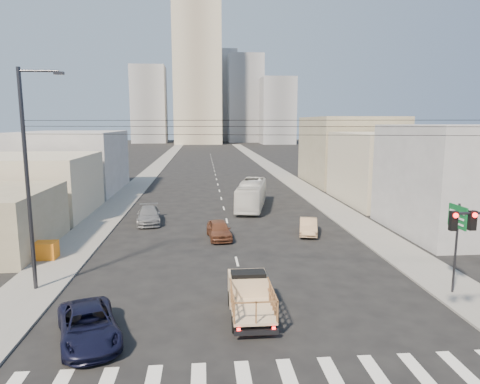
{
  "coord_description": "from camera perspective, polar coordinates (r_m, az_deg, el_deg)",
  "views": [
    {
      "loc": [
        -2.17,
        -19.4,
        9.2
      ],
      "look_at": [
        0.85,
        15.38,
        3.5
      ],
      "focal_mm": 32.0,
      "sensor_mm": 36.0,
      "label": 1
    }
  ],
  "objects": [
    {
      "name": "high_rise_tower",
      "position": [
        190.55,
        -5.69,
        15.5
      ],
      "size": [
        20.0,
        20.0,
        60.0
      ],
      "primitive_type": "cube",
      "color": "tan",
      "rests_on": "ground"
    },
    {
      "name": "ground",
      "position": [
        21.58,
        1.33,
        -15.97
      ],
      "size": [
        420.0,
        420.0,
        0.0
      ],
      "primitive_type": "plane",
      "color": "black",
      "rests_on": "ground"
    },
    {
      "name": "midrise_east",
      "position": [
        187.25,
        5.02,
        10.71
      ],
      "size": [
        14.0,
        14.0,
        28.0
      ],
      "primitive_type": "cube",
      "color": "gray",
      "rests_on": "ground"
    },
    {
      "name": "flatbed_pickup",
      "position": [
        20.99,
        1.35,
        -13.44
      ],
      "size": [
        1.95,
        4.41,
        1.9
      ],
      "color": "#CCAE89",
      "rests_on": "ground"
    },
    {
      "name": "sidewalk_left",
      "position": [
        90.37,
        -11.04,
        3.3
      ],
      "size": [
        3.5,
        180.0,
        0.12
      ],
      "primitive_type": "cube",
      "color": "slate",
      "rests_on": "ground"
    },
    {
      "name": "bldg_left_mid",
      "position": [
        46.96,
        -25.92,
        0.75
      ],
      "size": [
        11.0,
        12.0,
        6.0
      ],
      "primitive_type": "cube",
      "color": "#C2B69C",
      "rests_on": "ground"
    },
    {
      "name": "overhead_wires",
      "position": [
        21.01,
        0.98,
        8.64
      ],
      "size": [
        23.01,
        5.02,
        0.72
      ],
      "color": "black",
      "rests_on": "ground"
    },
    {
      "name": "midrise_back",
      "position": [
        219.92,
        -2.9,
        12.6
      ],
      "size": [
        18.0,
        18.0,
        44.0
      ],
      "primitive_type": "cube",
      "color": "#959598",
      "rests_on": "ground"
    },
    {
      "name": "bldg_left_far",
      "position": [
        61.14,
        -21.46,
        3.75
      ],
      "size": [
        12.0,
        16.0,
        8.0
      ],
      "primitive_type": "cube",
      "color": "#959598",
      "rests_on": "ground"
    },
    {
      "name": "midrise_nw",
      "position": [
        200.97,
        -12.01,
        11.3
      ],
      "size": [
        15.0,
        15.0,
        34.0
      ],
      "primitive_type": "cube",
      "color": "gray",
      "rests_on": "ground"
    },
    {
      "name": "sedan_tan",
      "position": [
        36.06,
        9.1,
        -4.54
      ],
      "size": [
        2.29,
        4.23,
        1.32
      ],
      "primitive_type": "imported",
      "rotation": [
        0.0,
        0.0,
        -0.23
      ],
      "color": "tan",
      "rests_on": "ground"
    },
    {
      "name": "bldg_right_near",
      "position": [
        39.82,
        27.21,
        1.46
      ],
      "size": [
        10.0,
        12.0,
        9.0
      ],
      "primitive_type": "cube",
      "color": "#959598",
      "rests_on": "ground"
    },
    {
      "name": "navy_pickup",
      "position": [
        20.05,
        -19.57,
        -16.39
      ],
      "size": [
        3.85,
        5.48,
        1.39
      ],
      "primitive_type": "imported",
      "rotation": [
        0.0,
        0.0,
        0.34
      ],
      "color": "black",
      "rests_on": "ground"
    },
    {
      "name": "city_bus",
      "position": [
        46.36,
        1.55,
        -0.33
      ],
      "size": [
        4.59,
        10.85,
        2.94
      ],
      "primitive_type": "imported",
      "rotation": [
        0.0,
        0.0,
        -0.21
      ],
      "color": "silver",
      "rests_on": "ground"
    },
    {
      "name": "bldg_right_mid",
      "position": [
        52.38,
        19.53,
        3.04
      ],
      "size": [
        11.0,
        14.0,
        8.0
      ],
      "primitive_type": "cube",
      "color": "#C2B69C",
      "rests_on": "ground"
    },
    {
      "name": "sedan_brown",
      "position": [
        34.33,
        -2.82,
        -5.02
      ],
      "size": [
        2.15,
        4.44,
        1.46
      ],
      "primitive_type": "imported",
      "rotation": [
        0.0,
        0.0,
        0.1
      ],
      "color": "brown",
      "rests_on": "ground"
    },
    {
      "name": "sedan_grey",
      "position": [
        40.33,
        -12.08,
        -3.05
      ],
      "size": [
        2.61,
        5.28,
        1.48
      ],
      "primitive_type": "imported",
      "rotation": [
        0.0,
        0.0,
        0.11
      ],
      "color": "slate",
      "rests_on": "ground"
    },
    {
      "name": "crate_stack",
      "position": [
        31.92,
        -24.79,
        -7.07
      ],
      "size": [
        1.8,
        1.2,
        1.14
      ],
      "color": "orange",
      "rests_on": "sidewalk_left"
    },
    {
      "name": "sidewalk_right",
      "position": [
        90.94,
        3.87,
        3.48
      ],
      "size": [
        3.5,
        180.0,
        0.12
      ],
      "primitive_type": "cube",
      "color": "slate",
      "rests_on": "ground"
    },
    {
      "name": "green_sign",
      "position": [
        25.38,
        26.95,
        -4.17
      ],
      "size": [
        0.18,
        1.6,
        5.0
      ],
      "color": "#2D2D33",
      "rests_on": "ground"
    },
    {
      "name": "lane_dashes",
      "position": [
        73.01,
        -3.22,
        2.02
      ],
      "size": [
        0.15,
        104.0,
        0.01
      ],
      "color": "silver",
      "rests_on": "ground"
    },
    {
      "name": "bldg_right_far",
      "position": [
        67.29,
        14.35,
        5.41
      ],
      "size": [
        12.0,
        16.0,
        10.0
      ],
      "primitive_type": "cube",
      "color": "gray",
      "rests_on": "ground"
    },
    {
      "name": "streetlamp_left",
      "position": [
        25.3,
        -26.33,
        2.04
      ],
      "size": [
        2.36,
        0.25,
        12.0
      ],
      "color": "#2D2D33",
      "rests_on": "ground"
    },
    {
      "name": "midrise_ne",
      "position": [
        205.68,
        0.69,
        12.28
      ],
      "size": [
        16.0,
        16.0,
        40.0
      ],
      "primitive_type": "cube",
      "color": "gray",
      "rests_on": "ground"
    }
  ]
}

